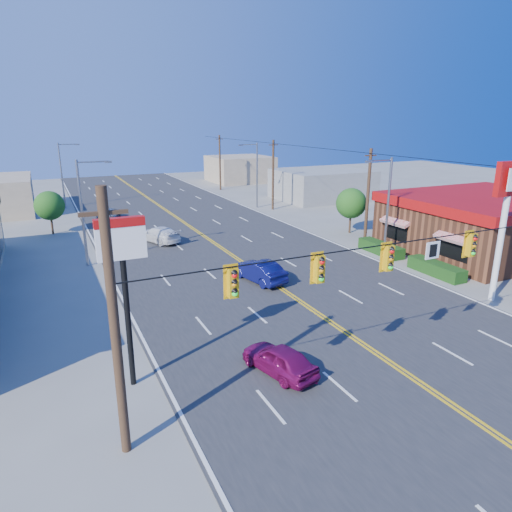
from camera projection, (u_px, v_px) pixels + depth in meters
name	position (u px, v px, depth m)	size (l,w,h in m)	color
ground	(399.00, 370.00, 20.45)	(160.00, 160.00, 0.00)	gray
road	(230.00, 254.00, 37.75)	(20.00, 120.00, 0.06)	#2D2D30
signal_span	(408.00, 267.00, 18.99)	(24.32, 0.34, 9.00)	#47301E
kfc	(485.00, 223.00, 38.29)	(16.30, 12.40, 4.70)	brown
kfc_pylon	(506.00, 204.00, 26.67)	(2.20, 0.36, 8.50)	white
pizza_hut_sign	(123.00, 268.00, 17.91)	(1.90, 0.30, 6.85)	black
streetlight_se	(386.00, 202.00, 35.68)	(2.55, 0.25, 8.00)	gray
streetlight_ne	(256.00, 172.00, 56.45)	(2.55, 0.25, 8.00)	gray
streetlight_sw	(84.00, 207.00, 33.77)	(2.55, 0.25, 8.00)	gray
streetlight_nw	(63.00, 172.00, 56.27)	(2.55, 0.25, 8.00)	gray
utility_pole_near	(368.00, 198.00, 39.81)	(0.28, 0.28, 8.40)	#47301E
utility_pole_mid	(273.00, 175.00, 55.38)	(0.28, 0.28, 8.40)	#47301E
utility_pole_far	(220.00, 163.00, 70.96)	(0.28, 0.28, 8.40)	#47301E
tree_kfc_rear	(351.00, 203.00, 44.17)	(2.94, 2.94, 4.41)	#47301E
tree_west	(49.00, 206.00, 43.75)	(2.80, 2.80, 4.20)	#47301E
bld_east_mid	(322.00, 185.00, 63.49)	(12.00, 10.00, 4.00)	gray
bld_east_far	(240.00, 169.00, 81.24)	(10.00, 10.00, 4.40)	tan
car_magenta	(279.00, 360.00, 19.99)	(1.54, 3.82, 1.30)	#770D48
car_blue	(259.00, 272.00, 31.30)	(1.57, 4.50, 1.48)	#0D104D
car_white	(159.00, 235.00, 41.29)	(1.95, 4.81, 1.40)	white
car_silver	(109.00, 214.00, 50.52)	(2.11, 4.57, 1.27)	#9B9CA0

